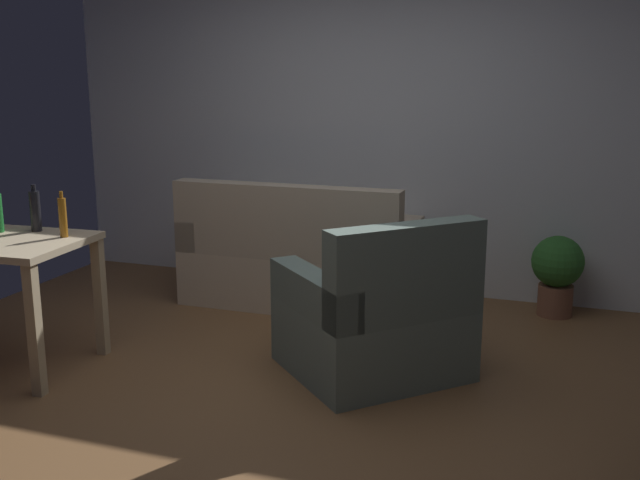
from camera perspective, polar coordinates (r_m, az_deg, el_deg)
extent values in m
cube|color=brown|center=(4.07, -3.74, -11.89)|extent=(5.20, 4.40, 0.02)
cube|color=silver|center=(5.79, 4.71, 9.44)|extent=(5.20, 0.10, 2.70)
cube|color=beige|center=(5.60, -1.36, -2.60)|extent=(1.65, 0.84, 0.40)
cube|color=#C0AD91|center=(5.18, -2.71, 1.36)|extent=(1.65, 0.16, 0.52)
cube|color=#C8B597|center=(5.31, 6.19, -0.07)|extent=(0.16, 0.84, 0.22)
cube|color=#C8B597|center=(5.82, -8.27, 1.02)|extent=(0.16, 0.84, 0.22)
cube|color=tan|center=(4.21, -20.93, -6.49)|extent=(0.06, 0.06, 0.72)
cube|color=tan|center=(4.69, -16.42, -4.19)|extent=(0.06, 0.06, 0.72)
cylinder|color=brown|center=(5.53, 17.48, -4.38)|extent=(0.24, 0.24, 0.22)
sphere|color=#2D6B28|center=(5.45, 17.68, -1.57)|extent=(0.36, 0.36, 0.36)
cube|color=slate|center=(4.32, 3.98, -7.37)|extent=(1.23, 1.23, 0.40)
cube|color=slate|center=(3.91, 6.59, -2.55)|extent=(0.74, 0.75, 0.52)
cube|color=slate|center=(4.42, 8.21, -2.80)|extent=(0.71, 0.70, 0.22)
cube|color=slate|center=(4.06, -0.48, -4.08)|extent=(0.71, 0.70, 0.22)
cylinder|color=black|center=(4.71, -20.89, 2.06)|extent=(0.06, 0.06, 0.24)
cylinder|color=black|center=(4.68, -21.02, 3.74)|extent=(0.03, 0.03, 0.04)
cylinder|color=#9E6019|center=(4.48, -19.02, 1.62)|extent=(0.05, 0.05, 0.22)
cylinder|color=#9E6019|center=(4.46, -19.15, 3.28)|extent=(0.02, 0.02, 0.04)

